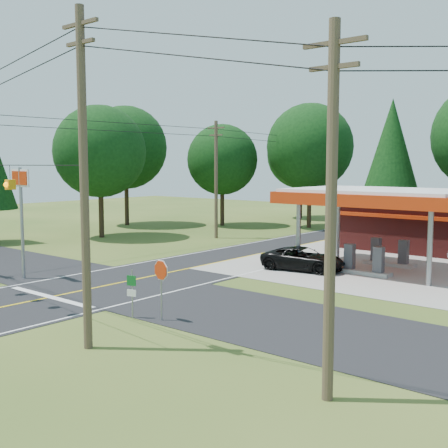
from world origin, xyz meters
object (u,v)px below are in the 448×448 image
Objects in this scene: big_stop_sign at (21,198)px; octagonal_stop_sign at (161,275)px; gas_canopy at (379,199)px; suv_car at (303,259)px.

big_stop_sign is 2.44× the size of octagonal_stop_sign.
octagonal_stop_sign is at bearing -97.12° from gas_canopy.
big_stop_sign is at bearing 175.21° from octagonal_stop_sign.
big_stop_sign is (-14.00, -15.01, 0.25)m from gas_canopy.
suv_car is 0.80× the size of big_stop_sign.
octagonal_stop_sign is at bearing 175.96° from suv_car.
big_stop_sign is 12.33m from octagonal_stop_sign.
gas_canopy reaches higher than octagonal_stop_sign.
octagonal_stop_sign is at bearing -4.79° from big_stop_sign.
gas_canopy is 5.74m from suv_car.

